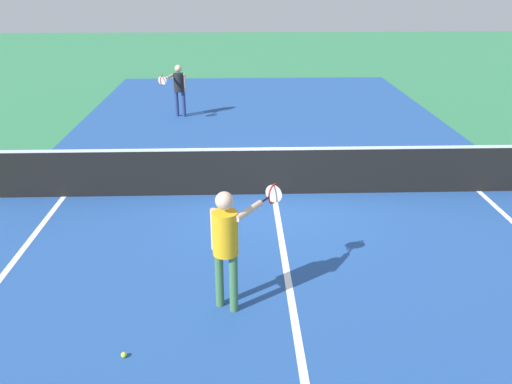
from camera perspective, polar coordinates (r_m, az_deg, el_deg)
name	(u,v)px	position (r m, az deg, el deg)	size (l,w,h in m)	color
ground_plane	(274,194)	(10.23, 1.98, -0.22)	(60.00, 60.00, 0.00)	#337F51
court_surface_inbounds	(274,194)	(10.23, 1.98, -0.21)	(10.62, 24.40, 0.00)	#234C93
line_center_service	(289,283)	(7.40, 3.61, -10.01)	(0.10, 6.40, 0.01)	white
net	(274,171)	(10.04, 2.02, 2.37)	(11.02, 0.09, 1.07)	#33383D
player_near	(227,238)	(6.42, -3.22, -5.03)	(0.92, 0.94, 1.64)	#3F7247
player_far	(179,85)	(15.84, -8.51, 11.56)	(0.70, 1.10, 1.54)	navy
tennis_ball_mid_court	(124,355)	(6.34, -14.35, -16.98)	(0.07, 0.07, 0.07)	#CCE033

